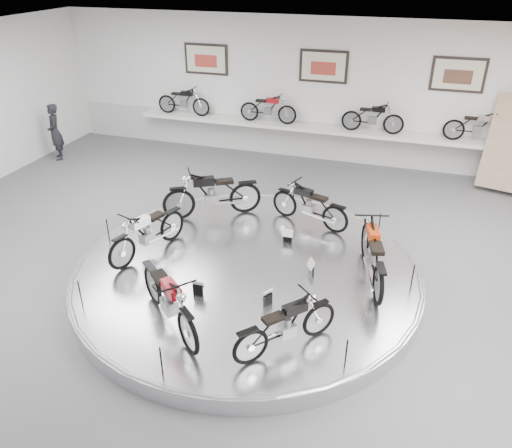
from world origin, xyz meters
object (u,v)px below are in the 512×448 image
(bike_e, at_px, (168,299))
(bike_f, at_px, (286,325))
(bike_c, at_px, (212,194))
(bike_b, at_px, (310,205))
(visitor, at_px, (55,132))
(shelf, at_px, (318,129))
(display_platform, at_px, (247,273))
(bike_d, at_px, (147,232))
(bike_a, at_px, (373,253))

(bike_e, bearing_deg, bike_f, 41.71)
(bike_f, bearing_deg, bike_c, 77.87)
(bike_b, xyz_separation_m, visitor, (-8.14, 2.31, 0.06))
(bike_b, relative_size, bike_c, 0.85)
(shelf, bearing_deg, display_platform, -90.00)
(bike_d, bearing_deg, shelf, -178.54)
(display_platform, distance_m, shelf, 6.46)
(shelf, distance_m, bike_f, 8.40)
(bike_b, xyz_separation_m, bike_c, (-2.10, -0.28, 0.08))
(bike_a, relative_size, bike_b, 1.15)
(bike_a, bearing_deg, shelf, 5.21)
(shelf, xyz_separation_m, bike_c, (-1.37, -4.69, -0.16))
(bike_f, bearing_deg, display_platform, 75.22)
(bike_b, bearing_deg, display_platform, 88.16)
(bike_b, distance_m, visitor, 8.46)
(display_platform, xyz_separation_m, visitor, (-7.40, 4.30, 0.67))
(display_platform, xyz_separation_m, bike_d, (-1.95, -0.14, 0.63))
(bike_c, relative_size, bike_d, 1.13)
(bike_f, bearing_deg, bike_b, 49.43)
(bike_d, distance_m, bike_f, 3.65)
(bike_f, bearing_deg, bike_a, 18.22)
(shelf, distance_m, bike_e, 8.36)
(bike_b, height_order, visitor, visitor)
(bike_a, distance_m, bike_e, 3.62)
(shelf, height_order, bike_a, bike_a)
(display_platform, relative_size, visitor, 3.89)
(shelf, relative_size, bike_c, 5.96)
(bike_e, bearing_deg, shelf, 126.43)
(bike_f, bearing_deg, bike_d, 103.03)
(display_platform, relative_size, bike_a, 3.57)
(bike_a, distance_m, visitor, 10.41)
(bike_b, bearing_deg, visitor, 2.63)
(bike_c, bearing_deg, visitor, -54.15)
(shelf, bearing_deg, bike_d, -106.60)
(display_platform, bearing_deg, bike_a, 8.36)
(bike_a, distance_m, bike_b, 2.23)
(display_platform, distance_m, bike_b, 2.20)
(bike_d, bearing_deg, bike_c, -179.39)
(bike_a, relative_size, bike_c, 0.97)
(bike_e, xyz_separation_m, bike_f, (1.85, 0.04, -0.07))
(bike_f, relative_size, visitor, 0.90)
(display_platform, height_order, bike_f, bike_f)
(bike_a, height_order, bike_e, bike_a)
(bike_e, bearing_deg, visitor, 178.04)
(bike_d, bearing_deg, bike_f, 79.17)
(visitor, bearing_deg, shelf, 65.20)
(display_platform, distance_m, visitor, 8.58)
(bike_c, distance_m, bike_e, 3.73)
(bike_c, distance_m, bike_d, 1.93)
(display_platform, relative_size, bike_b, 4.10)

